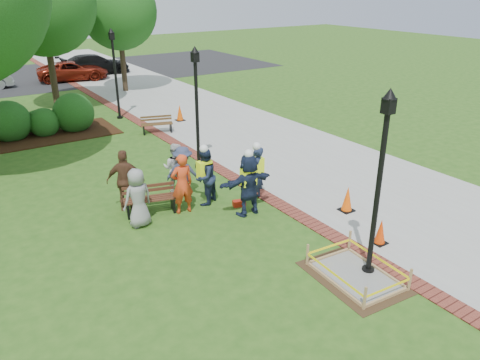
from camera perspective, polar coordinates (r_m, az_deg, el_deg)
ground at (r=12.54m, az=1.15°, el=-6.49°), size 100.00×100.00×0.00m
sidewalk at (r=22.89m, az=-2.89°, el=7.28°), size 6.00×60.00×0.02m
brick_edging at (r=21.47m, az=-10.38°, el=5.89°), size 0.50×60.00×0.03m
mulch_bed at (r=22.07m, az=-23.89°, el=4.76°), size 7.00×3.00×0.05m
parking_lot at (r=37.01m, az=-23.98°, el=11.39°), size 36.00×12.00×0.01m
wet_concrete_pad at (r=11.01m, az=13.99°, el=-10.39°), size 1.86×2.41×0.55m
bench_near at (r=13.72m, az=-10.86°, el=-2.99°), size 1.57×0.87×0.81m
bench_far at (r=21.16m, az=-10.07°, el=6.28°), size 1.44×0.85×0.74m
cone_front at (r=12.42m, az=16.75°, el=-6.11°), size 0.35×0.35×0.69m
cone_back at (r=13.88m, az=12.95°, el=-2.34°), size 0.39×0.39×0.77m
cone_far at (r=22.89m, az=-7.35°, el=8.08°), size 0.40×0.40×0.79m
toolbox at (r=13.95m, az=-0.12°, el=-2.85°), size 0.41×0.30×0.18m
lamp_near at (r=10.27m, az=16.73°, el=0.94°), size 0.28×0.28×4.26m
lamp_mid at (r=16.27m, az=-5.32°, el=9.74°), size 0.28×0.28×4.26m
lamp_far at (r=23.49m, az=-15.02°, el=13.13°), size 0.28×0.28×4.26m
tree_back at (r=25.97m, az=-23.03°, el=19.31°), size 5.14×5.14×7.88m
tree_right at (r=29.71m, az=-14.63°, el=19.33°), size 4.47×4.47×6.92m
shrub_b at (r=22.29m, az=-25.99°, el=4.51°), size 1.79×1.79×1.79m
shrub_c at (r=22.30m, az=-22.55°, el=5.09°), size 1.29×1.29×1.29m
shrub_d at (r=22.66m, az=-19.38°, el=5.81°), size 1.80×1.80×1.80m
shrub_e at (r=22.94m, az=-23.35°, el=5.43°), size 1.06×1.06×1.06m
casual_person_a at (r=12.85m, az=-12.35°, el=-2.16°), size 0.57×0.41×1.65m
casual_person_b at (r=13.37m, az=-7.07°, el=-0.48°), size 0.60×0.42×1.78m
casual_person_c at (r=14.73m, az=-7.88°, el=1.41°), size 0.61×0.60×1.62m
casual_person_d at (r=13.82m, az=-13.78°, el=-0.08°), size 0.69×0.60×1.83m
casual_person_e at (r=14.34m, az=-6.92°, el=0.90°), size 0.62×0.60×1.65m
hivis_worker_a at (r=13.14m, az=1.02°, el=-0.34°), size 0.58×0.37×1.96m
hivis_worker_b at (r=14.08m, az=1.99°, el=1.03°), size 0.64×0.60×1.84m
hivis_worker_c at (r=13.83m, az=-4.33°, el=0.62°), size 0.65×0.58×1.86m
parked_car_c at (r=34.73m, az=-19.57°, el=11.38°), size 2.64×4.55×1.39m
parked_car_d at (r=36.51m, az=-17.18°, el=12.18°), size 2.30×4.93×1.58m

